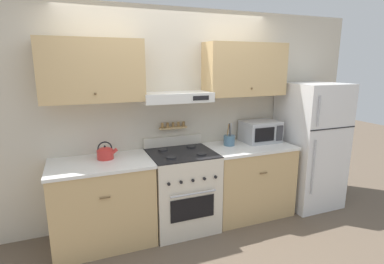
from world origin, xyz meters
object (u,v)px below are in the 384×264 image
(refrigerator, at_px, (310,145))
(microwave, at_px, (260,131))
(tea_kettle, at_px, (105,153))
(stove_range, at_px, (182,189))
(utensil_crock, at_px, (229,140))

(refrigerator, relative_size, microwave, 3.54)
(tea_kettle, bearing_deg, stove_range, -7.02)
(tea_kettle, distance_m, microwave, 1.97)
(microwave, bearing_deg, refrigerator, -12.23)
(stove_range, height_order, utensil_crock, utensil_crock)
(stove_range, relative_size, refrigerator, 0.62)
(microwave, height_order, utensil_crock, utensil_crock)
(tea_kettle, xyz_separation_m, microwave, (1.97, 0.02, 0.07))
(tea_kettle, relative_size, microwave, 0.48)
(tea_kettle, bearing_deg, refrigerator, -2.88)
(refrigerator, xyz_separation_m, tea_kettle, (-2.67, 0.13, 0.15))
(stove_range, distance_m, microwave, 1.28)
(microwave, relative_size, utensil_crock, 1.68)
(utensil_crock, bearing_deg, refrigerator, -6.55)
(utensil_crock, bearing_deg, stove_range, -171.28)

